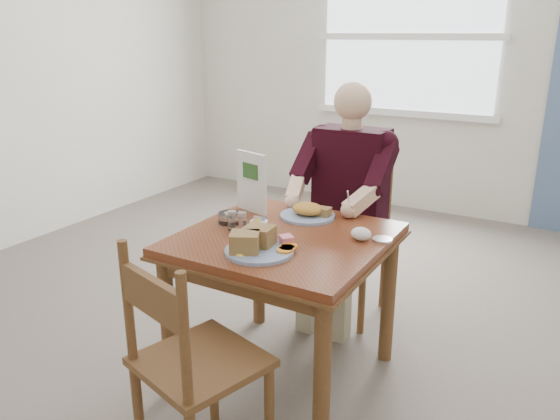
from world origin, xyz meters
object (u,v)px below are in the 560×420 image
Objects in this scene: chair_far at (350,236)px; chair_near at (190,364)px; table at (284,257)px; diner at (346,186)px; near_plate at (257,244)px; far_plate at (309,212)px.

chair_near is (0.01, -1.51, 0.00)m from chair_far.
chair_near is at bearing -89.75° from chair_far.
chair_far is 1.51m from chair_near.
diner is at bearing 90.00° from table.
chair_far is (0.00, 0.80, -0.16)m from table.
diner is (-0.01, 1.42, 0.33)m from chair_near.
near_plate is at bearing -90.01° from chair_far.
chair_near is at bearing -89.20° from near_plate.
chair_far is 1.00× the size of chair_near.
near_plate is at bearing 90.80° from chair_near.
table is 0.31m from far_plate.
diner reaches higher than chair_far.
chair_far is 0.34m from diner.
diner is at bearing 87.83° from far_plate.
chair_far is 1.08m from near_plate.
far_plate is (-0.02, -0.52, 0.30)m from chair_far.
chair_near is 2.53× the size of near_plate.
chair_far is at bearing 90.00° from table.
table is 3.20× the size of far_plate.
table is 0.97× the size of chair_far.
chair_far is at bearing 88.21° from far_plate.
near_plate is at bearing -90.01° from diner.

